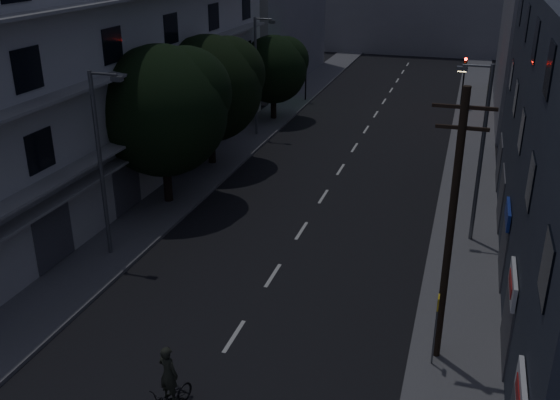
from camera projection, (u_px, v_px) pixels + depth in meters
The scene contains 18 objects.
ground at pixel (342, 167), 38.23m from camera, with size 160.00×160.00×0.00m, color black.
sidewalk_left at pixel (228, 154), 40.23m from camera, with size 3.00×90.00×0.15m, color #565659.
sidewalk_right at pixel (469, 178), 36.16m from camera, with size 3.00×90.00×0.15m, color #565659.
lane_markings at pixel (361, 138), 43.73m from camera, with size 0.15×60.50×0.01m.
building_left at pixel (95, 61), 32.60m from camera, with size 7.00×36.00×14.00m.
building_far_right at pixel (546, 30), 47.44m from camera, with size 6.00×20.00×13.00m, color slate.
building_far_end at pixel (420, 9), 75.96m from camera, with size 24.00×8.00×10.00m, color slate.
tree_near at pixel (164, 106), 31.03m from camera, with size 6.59×6.59×8.12m.
tree_mid at pixel (211, 84), 36.74m from camera, with size 6.29×6.29×7.74m.
tree_far at pixel (274, 67), 46.68m from camera, with size 5.06×5.06×6.25m.
traffic_signal_far_right at pixel (464, 72), 49.81m from camera, with size 0.28×0.37×4.10m.
traffic_signal_far_left at pixel (306, 65), 52.37m from camera, with size 0.28×0.37×4.10m.
street_lamp_left_near at pixel (102, 157), 25.74m from camera, with size 1.51×0.25×8.00m.
street_lamp_right at pixel (479, 146), 27.04m from camera, with size 1.51×0.25×8.00m.
street_lamp_left_far at pixel (257, 71), 42.47m from camera, with size 1.51×0.25×8.00m.
utility_pole at pixel (451, 226), 18.90m from camera, with size 1.80×0.24×9.00m.
bus_stop_sign at pixel (437, 318), 19.62m from camera, with size 0.06×0.35×2.52m.
cyclist at pixel (170, 391), 18.13m from camera, with size 1.15×1.91×2.29m.
Camera 1 is at (6.94, -10.57, 12.90)m, focal length 40.00 mm.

